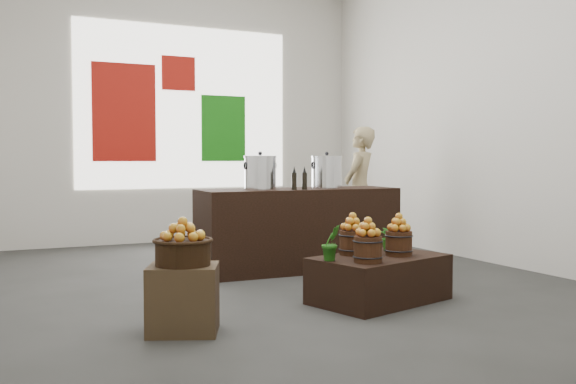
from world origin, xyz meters
name	(u,v)px	position (x,y,z in m)	size (l,w,h in m)	color
ground	(256,283)	(0.00, 0.00, 0.00)	(7.00, 7.00, 0.00)	#333331
back_wall	(165,107)	(0.00, 3.50, 2.00)	(6.00, 0.04, 4.00)	beige
back_opening	(185,108)	(0.30, 3.48, 2.00)	(3.20, 0.02, 2.40)	white
deco_red_left	(124,112)	(-0.60, 3.47, 1.90)	(0.90, 0.04, 1.40)	#A2140C
deco_green_right	(223,128)	(0.90, 3.47, 1.70)	(0.70, 0.04, 1.00)	#167011
deco_red_upper	(178,73)	(0.20, 3.47, 2.50)	(0.50, 0.04, 0.50)	#A2140C
crate	(183,299)	(-1.17, -1.47, 0.24)	(0.48, 0.40, 0.48)	brown
wicker_basket	(183,253)	(-1.17, -1.47, 0.57)	(0.39, 0.39, 0.18)	black
apples_in_basket	(183,229)	(-1.17, -1.47, 0.74)	(0.30, 0.30, 0.16)	maroon
display_table	(379,279)	(0.65, -1.23, 0.20)	(1.15, 0.71, 0.40)	black
apple_bucket_front_left	(368,249)	(0.38, -1.47, 0.50)	(0.23, 0.23, 0.21)	#3D1C10
apples_in_bucket_front_left	(368,227)	(0.38, -1.47, 0.69)	(0.17, 0.17, 0.15)	maroon
apple_bucket_front_right	(399,243)	(0.82, -1.27, 0.50)	(0.23, 0.23, 0.21)	#3D1C10
apples_in_bucket_front_right	(399,222)	(0.82, -1.27, 0.69)	(0.17, 0.17, 0.15)	maroon
apple_bucket_rear	(352,243)	(0.48, -1.06, 0.50)	(0.23, 0.23, 0.21)	#3D1C10
apples_in_bucket_rear	(353,222)	(0.48, -1.06, 0.69)	(0.17, 0.17, 0.15)	maroon
herb_garnish_right	(391,236)	(0.92, -1.00, 0.53)	(0.24, 0.21, 0.27)	#1E5E13
herb_garnish_left	(331,243)	(0.15, -1.27, 0.55)	(0.16, 0.13, 0.30)	#1E5E13
counter	(298,229)	(0.71, 0.49, 0.45)	(2.22, 0.71, 0.91)	black
stock_pot_left	(260,174)	(0.26, 0.50, 1.08)	(0.34, 0.34, 0.34)	silver
stock_pot_center	(327,173)	(1.07, 0.48, 1.08)	(0.34, 0.34, 0.34)	silver
oil_cruets	(307,178)	(0.71, 0.27, 1.03)	(0.16, 0.06, 0.25)	black
shopper	(360,189)	(2.08, 1.42, 0.83)	(0.61, 0.40, 1.66)	#9A885E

